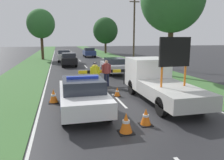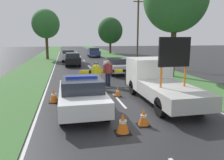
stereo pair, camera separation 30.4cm
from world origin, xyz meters
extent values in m
plane|color=#28282B|center=(0.00, 0.00, 0.00)|extent=(160.00, 160.00, 0.00)
cube|color=silver|center=(0.00, 1.56, 0.00)|extent=(0.12, 2.78, 0.01)
cube|color=silver|center=(0.00, 8.66, 0.00)|extent=(0.12, 2.78, 0.01)
cube|color=silver|center=(0.00, 15.75, 0.00)|extent=(0.12, 2.78, 0.01)
cube|color=silver|center=(0.00, 22.84, 0.00)|extent=(0.12, 2.78, 0.01)
cube|color=silver|center=(0.00, 29.94, 0.00)|extent=(0.12, 2.78, 0.01)
cube|color=silver|center=(0.00, 37.03, 0.00)|extent=(0.12, 2.78, 0.01)
cube|color=silver|center=(0.00, 44.12, 0.00)|extent=(0.12, 2.78, 0.01)
cube|color=silver|center=(0.00, 51.22, 0.00)|extent=(0.12, 2.78, 0.01)
cube|color=silver|center=(-3.88, 19.07, 0.00)|extent=(0.10, 66.16, 0.01)
cube|color=silver|center=(3.88, 19.07, 0.00)|extent=(0.10, 66.16, 0.01)
cube|color=#427038|center=(-5.92, 20.00, 0.01)|extent=(3.88, 120.00, 0.03)
cube|color=#427038|center=(5.92, 20.00, 0.01)|extent=(3.88, 120.00, 0.03)
cube|color=white|center=(-1.99, 0.31, 0.67)|extent=(1.91, 4.63, 0.61)
cube|color=#282D38|center=(-1.99, 0.17, 1.23)|extent=(1.68, 2.13, 0.51)
cylinder|color=black|center=(-2.83, 1.74, 0.36)|extent=(0.24, 0.73, 0.73)
cylinder|color=black|center=(-1.15, 1.74, 0.36)|extent=(0.24, 0.73, 0.73)
cylinder|color=black|center=(-2.83, -1.13, 0.36)|extent=(0.24, 0.73, 0.73)
cylinder|color=black|center=(-1.15, -1.13, 0.36)|extent=(0.24, 0.73, 0.73)
cube|color=#1E38C6|center=(-1.99, 0.17, 1.54)|extent=(1.34, 0.24, 0.10)
cube|color=#193399|center=(-1.99, 0.31, 0.70)|extent=(1.92, 3.80, 0.10)
cube|color=black|center=(-1.99, 2.67, 0.61)|extent=(1.05, 0.08, 0.37)
cube|color=white|center=(1.99, 2.63, 1.23)|extent=(2.05, 2.07, 1.64)
cube|color=#232833|center=(1.99, 3.64, 1.53)|extent=(1.74, 0.04, 0.72)
cube|color=#B2B2AD|center=(1.99, -0.34, 0.73)|extent=(2.05, 3.86, 0.63)
cylinder|color=#D16619|center=(1.42, -0.34, 1.49)|extent=(0.09, 0.09, 0.90)
cylinder|color=#D16619|center=(2.57, -0.34, 1.49)|extent=(0.09, 0.09, 0.90)
cube|color=black|center=(1.99, -0.34, 2.58)|extent=(1.44, 0.12, 1.28)
cylinder|color=black|center=(1.09, 2.63, 0.41)|extent=(0.24, 0.82, 0.82)
cylinder|color=black|center=(2.90, 2.63, 0.41)|extent=(0.24, 0.82, 0.82)
cylinder|color=black|center=(1.09, -1.11, 0.41)|extent=(0.24, 0.82, 0.82)
cylinder|color=black|center=(2.90, -1.11, 0.41)|extent=(0.24, 0.82, 0.82)
cylinder|color=black|center=(-1.36, 5.45, 0.42)|extent=(0.07, 0.07, 0.84)
cylinder|color=black|center=(1.45, 5.45, 0.42)|extent=(0.07, 0.07, 0.84)
cube|color=yellow|center=(-1.42, 5.45, 0.94)|extent=(0.59, 0.08, 0.21)
cube|color=black|center=(-0.84, 5.45, 0.94)|extent=(0.59, 0.08, 0.21)
cube|color=yellow|center=(-0.25, 5.45, 0.94)|extent=(0.59, 0.08, 0.21)
cube|color=black|center=(0.34, 5.45, 0.94)|extent=(0.59, 0.08, 0.21)
cube|color=yellow|center=(0.92, 5.45, 0.94)|extent=(0.59, 0.08, 0.21)
cube|color=black|center=(1.51, 5.45, 0.94)|extent=(0.59, 0.08, 0.21)
cylinder|color=#191E38|center=(-0.84, 4.52, 0.42)|extent=(0.16, 0.16, 0.84)
cylinder|color=#191E38|center=(-0.66, 4.52, 0.42)|extent=(0.16, 0.16, 0.84)
cylinder|color=yellow|center=(-0.75, 4.52, 1.16)|extent=(0.39, 0.39, 0.63)
cylinder|color=yellow|center=(-0.99, 4.52, 1.12)|extent=(0.13, 0.13, 0.54)
cylinder|color=yellow|center=(-0.51, 4.52, 1.12)|extent=(0.13, 0.13, 0.54)
sphere|color=beige|center=(-0.75, 4.52, 1.58)|extent=(0.22, 0.22, 0.22)
cylinder|color=#141933|center=(-0.75, 4.52, 1.64)|extent=(0.25, 0.25, 0.05)
cylinder|color=#191E38|center=(0.02, 5.09, 0.43)|extent=(0.16, 0.16, 0.87)
cylinder|color=#191E38|center=(0.20, 5.09, 0.43)|extent=(0.16, 0.16, 0.87)
cylinder|color=maroon|center=(0.11, 5.09, 1.20)|extent=(0.40, 0.40, 0.65)
cylinder|color=maroon|center=(-0.14, 5.09, 1.16)|extent=(0.13, 0.13, 0.55)
cylinder|color=maroon|center=(0.36, 5.09, 1.16)|extent=(0.13, 0.13, 0.55)
sphere|color=tan|center=(0.11, 5.09, 1.63)|extent=(0.22, 0.22, 0.22)
cube|color=black|center=(-3.27, 1.91, 0.01)|extent=(0.50, 0.50, 0.03)
cone|color=orange|center=(-3.27, 1.91, 0.36)|extent=(0.43, 0.43, 0.66)
cylinder|color=white|center=(-3.27, 1.91, 0.39)|extent=(0.24, 0.24, 0.09)
cube|color=black|center=(0.09, -1.85, 0.01)|extent=(0.46, 0.46, 0.03)
cone|color=orange|center=(0.09, -1.85, 0.34)|extent=(0.39, 0.39, 0.61)
cylinder|color=white|center=(0.09, -1.85, 0.37)|extent=(0.22, 0.22, 0.09)
cube|color=black|center=(-0.82, -2.33, 0.01)|extent=(0.52, 0.52, 0.03)
cone|color=orange|center=(-0.82, -2.33, 0.37)|extent=(0.44, 0.44, 0.68)
cylinder|color=white|center=(-0.82, -2.33, 0.40)|extent=(0.25, 0.25, 0.10)
cube|color=black|center=(0.12, 2.34, 0.01)|extent=(0.38, 0.38, 0.03)
cone|color=orange|center=(0.12, 2.34, 0.28)|extent=(0.32, 0.32, 0.50)
cylinder|color=white|center=(0.12, 2.34, 0.30)|extent=(0.18, 0.18, 0.07)
cube|color=black|center=(-1.48, 3.07, 0.01)|extent=(0.52, 0.52, 0.03)
cone|color=orange|center=(-1.48, 3.07, 0.37)|extent=(0.44, 0.44, 0.69)
cylinder|color=white|center=(-1.48, 3.07, 0.41)|extent=(0.25, 0.25, 0.10)
cube|color=#B2B2B7|center=(2.00, 10.18, 0.65)|extent=(1.84, 4.56, 0.60)
cube|color=#282D38|center=(2.00, 10.05, 1.18)|extent=(1.62, 2.10, 0.46)
cylinder|color=black|center=(1.20, 11.60, 0.35)|extent=(0.24, 0.71, 0.71)
cylinder|color=black|center=(2.80, 11.60, 0.35)|extent=(0.24, 0.71, 0.71)
cylinder|color=black|center=(1.20, 8.77, 0.35)|extent=(0.24, 0.71, 0.71)
cylinder|color=black|center=(2.80, 8.77, 0.35)|extent=(0.24, 0.71, 0.71)
cube|color=black|center=(-1.82, 16.80, 0.71)|extent=(1.71, 4.10, 0.70)
cube|color=#282D38|center=(-1.82, 16.68, 1.29)|extent=(1.51, 1.88, 0.45)
cylinder|color=black|center=(-2.55, 18.07, 0.36)|extent=(0.24, 0.72, 0.72)
cylinder|color=black|center=(-1.08, 18.07, 0.36)|extent=(0.24, 0.72, 0.72)
cylinder|color=black|center=(-2.55, 15.53, 0.36)|extent=(0.24, 0.72, 0.72)
cylinder|color=black|center=(-1.08, 15.53, 0.36)|extent=(0.24, 0.72, 0.72)
cube|color=silver|center=(-2.23, 22.14, 0.74)|extent=(1.72, 4.16, 0.72)
cube|color=#282D38|center=(-2.23, 22.02, 1.34)|extent=(1.52, 1.91, 0.48)
cylinder|color=black|center=(-2.98, 23.43, 0.38)|extent=(0.24, 0.75, 0.75)
cylinder|color=black|center=(-1.49, 23.43, 0.38)|extent=(0.24, 0.75, 0.75)
cylinder|color=black|center=(-2.98, 20.85, 0.38)|extent=(0.24, 0.75, 0.75)
cylinder|color=black|center=(-1.49, 20.85, 0.38)|extent=(0.24, 0.75, 0.75)
cube|color=navy|center=(2.19, 28.68, 0.74)|extent=(1.85, 3.95, 0.75)
cube|color=#282D38|center=(2.19, 28.56, 1.35)|extent=(1.63, 1.82, 0.47)
cylinder|color=black|center=(1.38, 29.91, 0.36)|extent=(0.24, 0.72, 0.72)
cylinder|color=black|center=(2.99, 29.91, 0.36)|extent=(0.24, 0.72, 0.72)
cylinder|color=black|center=(1.38, 27.46, 0.36)|extent=(0.24, 0.72, 0.72)
cylinder|color=black|center=(2.99, 27.46, 0.36)|extent=(0.24, 0.72, 0.72)
cylinder|color=#42301E|center=(6.84, 36.97, 1.41)|extent=(0.44, 0.44, 2.82)
ellipsoid|color=#1E471E|center=(6.84, 36.97, 4.76)|extent=(5.17, 5.17, 5.43)
cylinder|color=#42301E|center=(-5.29, 25.65, 1.88)|extent=(0.40, 0.40, 3.77)
ellipsoid|color=#2D662D|center=(-5.29, 25.65, 5.29)|extent=(4.06, 4.06, 4.26)
cylinder|color=#42301E|center=(6.09, 7.66, 2.18)|extent=(0.43, 0.43, 4.37)
cylinder|color=#473828|center=(5.84, 16.02, 4.06)|extent=(0.20, 0.20, 8.13)
cube|color=#473828|center=(5.84, 16.02, 7.31)|extent=(1.20, 0.10, 0.10)
camera|label=1|loc=(-2.93, -8.98, 3.16)|focal=35.00mm
camera|label=2|loc=(-2.63, -9.05, 3.16)|focal=35.00mm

